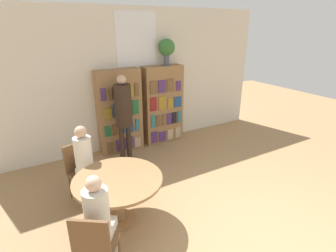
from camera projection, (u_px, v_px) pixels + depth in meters
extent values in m
cube|color=beige|center=(137.00, 80.00, 5.79)|extent=(6.40, 0.06, 3.00)
cube|color=white|center=(136.00, 39.00, 5.46)|extent=(0.90, 0.01, 1.10)
cube|color=olive|center=(120.00, 112.00, 5.61)|extent=(0.94, 0.32, 1.79)
cube|color=brown|center=(110.00, 148.00, 5.58)|extent=(0.14, 0.02, 0.24)
cube|color=#4C2D6B|center=(120.00, 145.00, 5.68)|extent=(0.16, 0.02, 0.26)
cube|color=#4C2D6B|center=(129.00, 143.00, 5.77)|extent=(0.19, 0.02, 0.29)
cube|color=tan|center=(138.00, 142.00, 5.88)|extent=(0.15, 0.02, 0.23)
cube|color=#236638|center=(108.00, 132.00, 5.43)|extent=(0.13, 0.02, 0.23)
cube|color=brown|center=(116.00, 130.00, 5.51)|extent=(0.13, 0.02, 0.24)
cube|color=navy|center=(123.00, 128.00, 5.58)|extent=(0.11, 0.02, 0.26)
cube|color=navy|center=(130.00, 127.00, 5.67)|extent=(0.15, 0.02, 0.22)
cube|color=#2D707A|center=(138.00, 125.00, 5.74)|extent=(0.09, 0.02, 0.27)
cube|color=olive|center=(108.00, 113.00, 5.31)|extent=(0.16, 0.02, 0.23)
cube|color=navy|center=(117.00, 111.00, 5.39)|extent=(0.18, 0.02, 0.28)
cube|color=navy|center=(127.00, 110.00, 5.50)|extent=(0.16, 0.02, 0.24)
cube|color=#236638|center=(136.00, 107.00, 5.58)|extent=(0.14, 0.02, 0.31)
cube|color=#4C2D6B|center=(103.00, 95.00, 5.14)|extent=(0.10, 0.02, 0.25)
cube|color=brown|center=(110.00, 94.00, 5.20)|extent=(0.08, 0.02, 0.23)
cube|color=black|center=(115.00, 93.00, 5.25)|extent=(0.08, 0.02, 0.26)
cube|color=#236638|center=(121.00, 93.00, 5.31)|extent=(0.10, 0.02, 0.22)
cube|color=black|center=(126.00, 91.00, 5.36)|extent=(0.09, 0.02, 0.26)
cube|color=olive|center=(132.00, 90.00, 5.41)|extent=(0.07, 0.02, 0.29)
cube|color=brown|center=(137.00, 90.00, 5.46)|extent=(0.09, 0.02, 0.28)
cube|color=olive|center=(163.00, 105.00, 6.10)|extent=(0.94, 0.32, 1.79)
cube|color=#4C2D6B|center=(155.00, 137.00, 6.07)|extent=(0.15, 0.02, 0.28)
cube|color=#4C2D6B|center=(162.00, 136.00, 6.17)|extent=(0.18, 0.02, 0.24)
cube|color=tan|center=(170.00, 134.00, 6.27)|extent=(0.15, 0.02, 0.25)
cube|color=tan|center=(178.00, 132.00, 6.37)|extent=(0.14, 0.02, 0.27)
cube|color=#2D707A|center=(153.00, 121.00, 5.91)|extent=(0.09, 0.02, 0.30)
cube|color=brown|center=(158.00, 121.00, 5.98)|extent=(0.11, 0.02, 0.26)
cube|color=brown|center=(164.00, 120.00, 6.04)|extent=(0.08, 0.02, 0.27)
cube|color=#4C2D6B|center=(169.00, 119.00, 6.11)|extent=(0.12, 0.02, 0.27)
cube|color=black|center=(174.00, 118.00, 6.17)|extent=(0.12, 0.02, 0.27)
cube|color=#2D707A|center=(179.00, 117.00, 6.24)|extent=(0.09, 0.02, 0.28)
cube|color=maroon|center=(154.00, 104.00, 5.78)|extent=(0.15, 0.02, 0.31)
cube|color=olive|center=(162.00, 103.00, 5.88)|extent=(0.17, 0.02, 0.31)
cube|color=olive|center=(170.00, 103.00, 5.99)|extent=(0.13, 0.02, 0.24)
cube|color=navy|center=(178.00, 102.00, 6.08)|extent=(0.19, 0.02, 0.24)
cube|color=brown|center=(154.00, 87.00, 5.65)|extent=(0.17, 0.02, 0.28)
cube|color=#4C2D6B|center=(162.00, 87.00, 5.74)|extent=(0.18, 0.02, 0.27)
cube|color=brown|center=(170.00, 85.00, 5.84)|extent=(0.18, 0.02, 0.29)
cube|color=#4C2D6B|center=(178.00, 86.00, 5.95)|extent=(0.12, 0.02, 0.22)
cylinder|color=#475166|center=(167.00, 60.00, 5.78)|extent=(0.12, 0.12, 0.24)
sphere|color=#387033|center=(167.00, 47.00, 5.69)|extent=(0.36, 0.36, 0.36)
cylinder|color=olive|center=(121.00, 220.00, 3.76)|extent=(0.44, 0.44, 0.03)
cylinder|color=olive|center=(120.00, 200.00, 3.64)|extent=(0.12, 0.12, 0.64)
cylinder|color=olive|center=(118.00, 179.00, 3.52)|extent=(1.21, 1.21, 0.04)
cube|color=brown|center=(98.00, 244.00, 2.80)|extent=(0.56, 0.56, 0.04)
cube|color=brown|center=(90.00, 239.00, 2.55)|extent=(0.35, 0.26, 0.45)
cylinder|color=brown|center=(91.00, 247.00, 3.06)|extent=(0.04, 0.04, 0.42)
cylinder|color=brown|center=(119.00, 249.00, 3.03)|extent=(0.04, 0.04, 0.42)
cube|color=brown|center=(84.00, 174.00, 4.14)|extent=(0.51, 0.51, 0.04)
cube|color=brown|center=(76.00, 156.00, 4.16)|extent=(0.39, 0.17, 0.45)
cylinder|color=brown|center=(101.00, 185.00, 4.23)|extent=(0.04, 0.04, 0.42)
cylinder|color=brown|center=(82.00, 195.00, 3.99)|extent=(0.04, 0.04, 0.42)
cylinder|color=brown|center=(89.00, 178.00, 4.44)|extent=(0.04, 0.04, 0.42)
cylinder|color=brown|center=(70.00, 186.00, 4.20)|extent=(0.04, 0.04, 0.42)
cube|color=silver|center=(88.00, 172.00, 4.02)|extent=(0.35, 0.39, 0.12)
cylinder|color=silver|center=(83.00, 153.00, 3.96)|extent=(0.26, 0.26, 0.50)
sphere|color=tan|center=(81.00, 132.00, 3.84)|extent=(0.18, 0.18, 0.18)
cylinder|color=silver|center=(99.00, 189.00, 4.11)|extent=(0.10, 0.10, 0.46)
cylinder|color=silver|center=(91.00, 193.00, 4.01)|extent=(0.10, 0.10, 0.46)
cube|color=beige|center=(102.00, 229.00, 2.91)|extent=(0.40, 0.42, 0.12)
cylinder|color=beige|center=(97.00, 211.00, 2.72)|extent=(0.27, 0.27, 0.50)
sphere|color=#DBB293|center=(93.00, 183.00, 2.60)|extent=(0.17, 0.17, 0.17)
cylinder|color=beige|center=(101.00, 241.00, 3.12)|extent=(0.10, 0.10, 0.46)
cylinder|color=beige|center=(113.00, 241.00, 3.11)|extent=(0.10, 0.10, 0.46)
cylinder|color=#332319|center=(122.00, 144.00, 5.31)|extent=(0.10, 0.10, 0.76)
cylinder|color=#332319|center=(129.00, 142.00, 5.37)|extent=(0.10, 0.10, 0.76)
cylinder|color=#332319|center=(123.00, 106.00, 5.05)|extent=(0.33, 0.33, 0.83)
sphere|color=tan|center=(122.00, 80.00, 4.87)|extent=(0.18, 0.18, 0.18)
cylinder|color=#332319|center=(122.00, 91.00, 5.26)|extent=(0.07, 0.30, 0.07)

